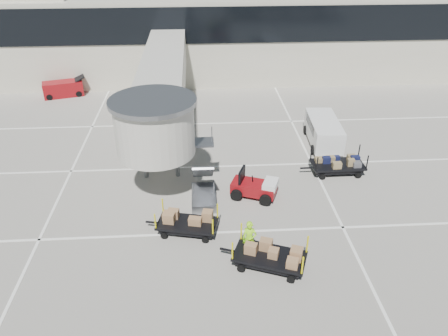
{
  "coord_description": "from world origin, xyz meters",
  "views": [
    {
      "loc": [
        -1.58,
        -16.22,
        14.54
      ],
      "look_at": [
        -0.19,
        5.34,
        2.0
      ],
      "focal_mm": 35.0,
      "sensor_mm": 36.0,
      "label": 1
    }
  ],
  "objects_px": {
    "baggage_tug": "(255,187)",
    "minivan": "(323,129)",
    "suitcase_cart": "(339,165)",
    "ground_worker": "(249,239)",
    "box_cart_near": "(268,256)",
    "box_cart_far": "(185,223)",
    "belt_loader": "(64,89)"
  },
  "relations": [
    {
      "from": "suitcase_cart",
      "to": "box_cart_near",
      "type": "height_order",
      "value": "box_cart_near"
    },
    {
      "from": "minivan",
      "to": "baggage_tug",
      "type": "bearing_deg",
      "value": -127.35
    },
    {
      "from": "ground_worker",
      "to": "minivan",
      "type": "bearing_deg",
      "value": 71.71
    },
    {
      "from": "belt_loader",
      "to": "baggage_tug",
      "type": "bearing_deg",
      "value": -64.84
    },
    {
      "from": "suitcase_cart",
      "to": "minivan",
      "type": "relative_size",
      "value": 0.83
    },
    {
      "from": "box_cart_far",
      "to": "minivan",
      "type": "relative_size",
      "value": 0.78
    },
    {
      "from": "suitcase_cart",
      "to": "box_cart_near",
      "type": "relative_size",
      "value": 0.98
    },
    {
      "from": "ground_worker",
      "to": "belt_loader",
      "type": "xyz_separation_m",
      "value": [
        -14.59,
        22.87,
        -0.28
      ]
    },
    {
      "from": "box_cart_far",
      "to": "belt_loader",
      "type": "relative_size",
      "value": 0.98
    },
    {
      "from": "box_cart_near",
      "to": "belt_loader",
      "type": "distance_m",
      "value": 28.3
    },
    {
      "from": "belt_loader",
      "to": "ground_worker",
      "type": "bearing_deg",
      "value": -73.43
    },
    {
      "from": "suitcase_cart",
      "to": "belt_loader",
      "type": "bearing_deg",
      "value": 143.3
    },
    {
      "from": "baggage_tug",
      "to": "box_cart_far",
      "type": "distance_m",
      "value": 5.18
    },
    {
      "from": "box_cart_far",
      "to": "minivan",
      "type": "xyz_separation_m",
      "value": [
        9.92,
        9.87,
        0.54
      ]
    },
    {
      "from": "box_cart_near",
      "to": "box_cart_far",
      "type": "bearing_deg",
      "value": 166.0
    },
    {
      "from": "baggage_tug",
      "to": "ground_worker",
      "type": "xyz_separation_m",
      "value": [
        -0.94,
        -5.08,
        0.33
      ]
    },
    {
      "from": "suitcase_cart",
      "to": "ground_worker",
      "type": "distance_m",
      "value": 10.01
    },
    {
      "from": "baggage_tug",
      "to": "suitcase_cart",
      "type": "relative_size",
      "value": 0.71
    },
    {
      "from": "suitcase_cart",
      "to": "box_cart_far",
      "type": "height_order",
      "value": "suitcase_cart"
    },
    {
      "from": "suitcase_cart",
      "to": "ground_worker",
      "type": "height_order",
      "value": "ground_worker"
    },
    {
      "from": "ground_worker",
      "to": "minivan",
      "type": "height_order",
      "value": "ground_worker"
    },
    {
      "from": "box_cart_near",
      "to": "baggage_tug",
      "type": "bearing_deg",
      "value": 109.97
    },
    {
      "from": "box_cart_far",
      "to": "suitcase_cart",
      "type": "bearing_deg",
      "value": 41.95
    },
    {
      "from": "suitcase_cart",
      "to": "box_cart_near",
      "type": "distance_m",
      "value": 10.19
    },
    {
      "from": "box_cart_near",
      "to": "ground_worker",
      "type": "relative_size",
      "value": 2.17
    },
    {
      "from": "baggage_tug",
      "to": "minivan",
      "type": "xyz_separation_m",
      "value": [
        5.81,
        6.72,
        0.48
      ]
    },
    {
      "from": "baggage_tug",
      "to": "suitcase_cart",
      "type": "bearing_deg",
      "value": 44.13
    },
    {
      "from": "box_cart_near",
      "to": "belt_loader",
      "type": "relative_size",
      "value": 1.05
    },
    {
      "from": "box_cart_far",
      "to": "baggage_tug",
      "type": "bearing_deg",
      "value": 50.04
    },
    {
      "from": "ground_worker",
      "to": "belt_loader",
      "type": "bearing_deg",
      "value": 134.02
    },
    {
      "from": "box_cart_near",
      "to": "box_cart_far",
      "type": "distance_m",
      "value": 4.87
    },
    {
      "from": "ground_worker",
      "to": "minivan",
      "type": "distance_m",
      "value": 13.6
    }
  ]
}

